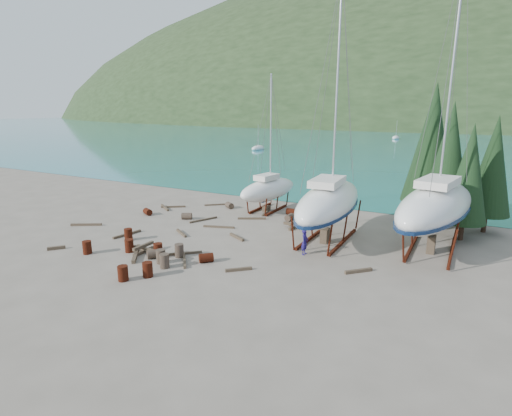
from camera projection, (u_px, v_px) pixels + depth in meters
The scene contains 52 objects.
ground at pixel (227, 249), 27.50m from camera, with size 600.00×600.00×0.00m, color #6C6255.
bay_water at pixel (457, 121), 295.55m from camera, with size 700.00×700.00×0.00m, color teal.
far_hill at pixel (457, 121), 299.80m from camera, with size 800.00×360.00×110.00m, color #1F2F17.
far_house_left at pixel (323, 120), 216.37m from camera, with size 6.60×5.60×5.60m.
far_house_center at pixel (400, 121), 197.77m from camera, with size 6.60×5.60×5.60m.
cypress_near_right at pixel (449, 157), 30.48m from camera, with size 3.60×3.60×10.00m.
cypress_mid_right at pixel (469, 174), 28.29m from camera, with size 3.06×3.06×8.50m.
cypress_back_left at pixel (432, 143), 32.67m from camera, with size 4.14×4.14×11.50m.
cypress_far_right at pixel (493, 166), 30.08m from camera, with size 3.24×3.24×9.00m.
moored_boat_left at pixel (258, 148), 92.41m from camera, with size 2.00×5.00×6.05m.
moored_boat_mid at pixel (454, 149), 90.83m from camera, with size 2.00×5.00×6.05m.
moored_boat_far at pixel (396, 138), 124.73m from camera, with size 2.00×5.00×6.05m.
large_sailboat_near at pixel (329, 202), 28.65m from camera, with size 4.03×11.71×18.16m.
large_sailboat_far at pixel (436, 205), 26.61m from camera, with size 5.64×12.73×19.45m.
small_sailboat_shore at pixel (268, 189), 37.51m from camera, with size 3.67×8.08×12.44m.
worker at pixel (305, 242), 26.38m from camera, with size 0.63×0.41×1.73m, color navy.
drum_0 at pixel (129, 246), 26.92m from camera, with size 0.58×0.58×0.88m, color #51180D.
drum_1 at pixel (154, 254), 25.84m from camera, with size 0.58×0.58×0.88m, color #2D2823.
drum_2 at pixel (148, 212), 36.29m from camera, with size 0.58×0.58×0.88m, color #51180D.
drum_3 at pixel (123, 273), 22.43m from camera, with size 0.58×0.58×0.88m, color #51180D.
drum_4 at pixel (291, 212), 36.34m from camera, with size 0.58×0.58×0.88m, color #51180D.
drum_5 at pixel (164, 261), 24.24m from camera, with size 0.58×0.58×0.88m, color #2D2823.
drum_7 at pixel (148, 270), 22.95m from camera, with size 0.58×0.58×0.88m, color #51180D.
drum_8 at pixel (128, 234), 29.32m from camera, with size 0.58×0.58×0.88m, color #51180D.
drum_9 at pixel (229, 205), 38.68m from camera, with size 0.58×0.58×0.88m, color #2D2823.
drum_10 at pixel (158, 250), 26.14m from camera, with size 0.58×0.58×0.88m, color #51180D.
drum_11 at pixel (290, 217), 34.45m from camera, with size 0.58×0.58×0.88m, color #2D2823.
drum_12 at pixel (206, 258), 25.16m from camera, with size 0.58×0.58×0.88m, color #51180D.
drum_13 at pixel (87, 247), 26.59m from camera, with size 0.58×0.58×0.88m, color #51180D.
drum_15 at pixel (187, 216), 34.86m from camera, with size 0.58×0.58×0.88m, color #2D2823.
drum_16 at pixel (161, 256), 24.97m from camera, with size 0.58×0.58×0.88m, color #2D2823.
drum_17 at pixel (179, 251), 26.01m from camera, with size 0.58×0.58×0.88m, color #2D2823.
timber_0 at pixel (217, 205), 39.93m from camera, with size 0.14×2.56×0.14m, color brown.
timber_1 at pixel (359, 271), 23.62m from camera, with size 0.19×1.78×0.19m, color brown.
timber_2 at pixel (165, 207), 38.66m from camera, with size 0.19×2.47×0.19m, color brown.
timber_3 at pixel (178, 254), 26.45m from camera, with size 0.15×3.20×0.15m, color brown.
timber_4 at pixel (181, 233), 30.81m from camera, with size 0.17×1.98×0.17m, color brown.
timber_5 at pixel (184, 260), 25.30m from camera, with size 0.16×2.45×0.16m, color brown.
timber_6 at pixel (315, 215), 35.83m from camera, with size 0.19×2.15×0.19m, color brown.
timber_7 at pixel (239, 269), 23.87m from camera, with size 0.17×1.63×0.17m, color brown.
timber_8 at pixel (237, 237), 29.82m from camera, with size 0.19×1.87×0.19m, color brown.
timber_9 at pixel (266, 213), 36.81m from camera, with size 0.15×2.15×0.15m, color brown.
timber_10 at pixel (252, 218), 34.87m from camera, with size 0.16×2.47×0.16m, color brown.
timber_11 at pixel (219, 227), 32.44m from camera, with size 0.15×2.60×0.15m, color brown.
timber_12 at pixel (127, 234), 30.51m from camera, with size 0.17×2.45×0.17m, color brown.
timber_13 at pixel (56, 248), 27.46m from camera, with size 0.22×1.13×0.22m, color brown.
timber_14 at pixel (86, 225), 33.00m from camera, with size 0.18×2.53×0.18m, color brown.
timber_15 at pixel (204, 220), 34.50m from camera, with size 0.15×2.73×0.15m, color brown.
timber_16 at pixel (136, 254), 26.38m from camera, with size 0.23×3.14×0.23m, color brown.
timber_17 at pixel (173, 207), 39.01m from camera, with size 0.16×2.36×0.16m, color brown.
timber_pile_fore at pixel (144, 249), 26.74m from camera, with size 1.80×1.80×0.60m.
timber_pile_aft at pixel (294, 224), 32.31m from camera, with size 1.80×1.80×0.60m.
Camera 1 is at (14.18, -21.84, 9.48)m, focal length 28.00 mm.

